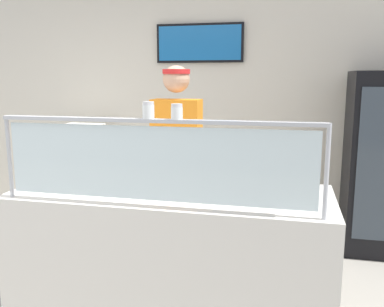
{
  "coord_description": "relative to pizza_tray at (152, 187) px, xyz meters",
  "views": [
    {
      "loc": [
        1.73,
        -2.1,
        1.67
      ],
      "look_at": [
        1.14,
        0.44,
        1.19
      ],
      "focal_mm": 39.28,
      "sensor_mm": 36.0,
      "label": 1
    }
  ],
  "objects": [
    {
      "name": "pizza_tray",
      "position": [
        0.0,
        0.0,
        0.0
      ],
      "size": [
        0.47,
        0.47,
        0.04
      ],
      "color": "#9EA0A8",
      "rests_on": "serving_counter"
    },
    {
      "name": "sneeze_guard",
      "position": [
        0.13,
        -0.36,
        0.29
      ],
      "size": [
        1.85,
        0.06,
        0.5
      ],
      "color": "#B2B5BC",
      "rests_on": "serving_counter"
    },
    {
      "name": "ground_plane",
      "position": [
        0.13,
        0.58,
        -0.97
      ],
      "size": [
        12.0,
        12.0,
        0.0
      ],
      "primitive_type": "plane",
      "color": "gray",
      "rests_on": "ground"
    },
    {
      "name": "shop_rear_unit",
      "position": [
        0.13,
        2.15,
        0.39
      ],
      "size": [
        6.43,
        0.13,
        2.7
      ],
      "color": "silver",
      "rests_on": "ground"
    },
    {
      "name": "pepper_flake_shaker",
      "position": [
        0.27,
        -0.36,
        0.52
      ],
      "size": [
        0.06,
        0.06,
        0.08
      ],
      "color": "white",
      "rests_on": "sneeze_guard"
    },
    {
      "name": "parmesan_shaker",
      "position": [
        0.11,
        -0.36,
        0.52
      ],
      "size": [
        0.06,
        0.06,
        0.09
      ],
      "color": "white",
      "rests_on": "sneeze_guard"
    },
    {
      "name": "prep_shelf",
      "position": [
        -1.4,
        1.66,
        -0.55
      ],
      "size": [
        0.7,
        0.55,
        0.84
      ],
      "primitive_type": "cube",
      "color": "#B7BABF",
      "rests_on": "ground"
    },
    {
      "name": "pizza_server",
      "position": [
        0.05,
        -0.02,
        0.02
      ],
      "size": [
        0.11,
        0.29,
        0.01
      ],
      "primitive_type": "cube",
      "rotation": [
        0.0,
        0.0,
        0.14
      ],
      "color": "#ADAFB7",
      "rests_on": "pizza_tray"
    },
    {
      "name": "serving_counter",
      "position": [
        0.13,
        -0.02,
        -0.49
      ],
      "size": [
        2.03,
        0.8,
        0.95
      ],
      "primitive_type": "cube",
      "color": "silver",
      "rests_on": "ground"
    },
    {
      "name": "worker_figure",
      "position": [
        -0.01,
        0.66,
        0.04
      ],
      "size": [
        0.41,
        0.5,
        1.76
      ],
      "color": "#23232D",
      "rests_on": "ground"
    },
    {
      "name": "pizza_box_stack",
      "position": [
        -1.4,
        1.66,
        0.03
      ],
      "size": [
        0.48,
        0.46,
        0.32
      ],
      "color": "silver",
      "rests_on": "prep_shelf"
    },
    {
      "name": "drink_fridge",
      "position": [
        1.72,
        1.7,
        -0.1
      ],
      "size": [
        0.63,
        0.63,
        1.73
      ],
      "color": "black",
      "rests_on": "ground"
    }
  ]
}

